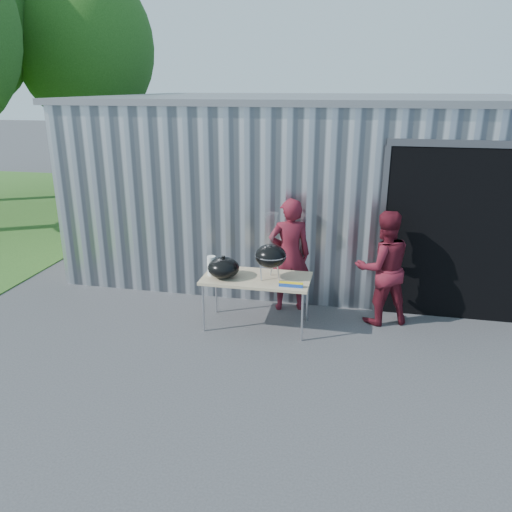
% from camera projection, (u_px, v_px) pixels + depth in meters
% --- Properties ---
extents(ground, '(80.00, 80.00, 0.00)m').
position_uv_depth(ground, '(215.00, 350.00, 6.53)').
color(ground, '#3C3C3F').
extents(building, '(8.20, 6.20, 3.10)m').
position_uv_depth(building, '(320.00, 177.00, 10.10)').
color(building, silver).
rests_on(building, ground).
extents(tree_far, '(4.03, 4.03, 6.68)m').
position_uv_depth(tree_far, '(85.00, 47.00, 14.71)').
color(tree_far, '#442D19').
rests_on(tree_far, ground).
extents(folding_table, '(1.50, 0.75, 0.75)m').
position_uv_depth(folding_table, '(256.00, 280.00, 6.97)').
color(folding_table, tan).
rests_on(folding_table, ground).
extents(kettle_grill, '(0.44, 0.44, 0.94)m').
position_uv_depth(kettle_grill, '(271.00, 250.00, 6.77)').
color(kettle_grill, black).
rests_on(kettle_grill, folding_table).
extents(grill_lid, '(0.44, 0.44, 0.32)m').
position_uv_depth(grill_lid, '(224.00, 268.00, 6.91)').
color(grill_lid, black).
rests_on(grill_lid, folding_table).
extents(paper_towels, '(0.12, 0.12, 0.28)m').
position_uv_depth(paper_towels, '(212.00, 266.00, 6.99)').
color(paper_towels, white).
rests_on(paper_towels, folding_table).
extents(white_tub, '(0.20, 0.15, 0.10)m').
position_uv_depth(white_tub, '(222.00, 267.00, 7.22)').
color(white_tub, white).
rests_on(white_tub, folding_table).
extents(foil_box, '(0.32, 0.05, 0.06)m').
position_uv_depth(foil_box, '(291.00, 285.00, 6.62)').
color(foil_box, '#183FA0').
rests_on(foil_box, folding_table).
extents(person_cook, '(0.73, 0.58, 1.74)m').
position_uv_depth(person_cook, '(289.00, 255.00, 7.49)').
color(person_cook, maroon).
rests_on(person_cook, ground).
extents(person_bystander, '(0.98, 0.87, 1.67)m').
position_uv_depth(person_bystander, '(383.00, 268.00, 7.08)').
color(person_bystander, maroon).
rests_on(person_bystander, ground).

